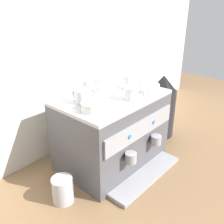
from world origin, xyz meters
The scene contains 12 objects.
ground_plane centered at (0.00, 0.00, 0.00)m, with size 4.00×4.00×0.00m, color brown.
tiled_backsplash_wall centered at (0.00, 0.33, 0.55)m, with size 2.80×0.03×1.10m, color silver.
espresso_machine centered at (0.00, -0.01, 0.20)m, with size 0.57×0.48×0.40m.
ceramic_cup_0 centered at (0.14, -0.01, 0.44)m, with size 0.09×0.09×0.08m.
ceramic_cup_1 centered at (0.04, 0.11, 0.43)m, with size 0.06×0.10×0.06m.
ceramic_cup_2 centered at (-0.17, 0.04, 0.43)m, with size 0.07×0.11×0.07m.
ceramic_cup_3 centered at (0.03, -0.11, 0.43)m, with size 0.09×0.10×0.07m.
ceramic_cup_4 centered at (-0.06, 0.11, 0.44)m, with size 0.06×0.10×0.08m.
ceramic_bowl_0 centered at (0.18, -0.11, 0.42)m, with size 0.10×0.10×0.04m.
ceramic_bowl_1 centered at (-0.19, -0.06, 0.42)m, with size 0.11×0.11×0.04m.
coffee_grinder centered at (0.45, -0.04, 0.20)m, with size 0.18×0.18×0.42m.
milk_pitcher centered at (-0.39, -0.05, 0.06)m, with size 0.10×0.10×0.13m, color #B7B7BC.
Camera 1 is at (-0.91, -0.81, 0.86)m, focal length 40.45 mm.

